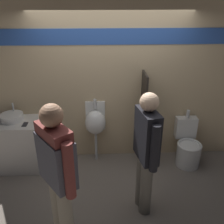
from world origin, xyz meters
TOP-DOWN VIEW (x-y plane):
  - ground_plane at (0.00, 0.00)m, footprint 16.00×16.00m
  - display_wall at (0.00, 0.60)m, footprint 4.41×0.07m
  - sink_counter at (-1.66, 0.29)m, footprint 0.99×0.56m
  - sink_basin at (-1.61, 0.35)m, footprint 0.36×0.36m
  - cell_phone at (-1.36, 0.18)m, footprint 0.07×0.14m
  - divider_near_counter at (0.52, 0.35)m, footprint 0.03×0.44m
  - urinal_near_counter at (-0.27, 0.43)m, footprint 0.35×0.29m
  - toilet at (1.31, 0.26)m, footprint 0.42×0.58m
  - person_in_vest at (-0.63, -1.19)m, footprint 0.46×0.52m
  - person_with_lanyard at (0.38, -0.74)m, footprint 0.27×0.59m

SIDE VIEW (x-z plane):
  - ground_plane at x=0.00m, z-range 0.00..0.00m
  - toilet at x=1.31m, z-range -0.15..0.77m
  - sink_counter at x=-1.66m, z-range 0.00..0.85m
  - urinal_near_counter at x=-0.27m, z-range 0.18..1.30m
  - divider_near_counter at x=0.52m, z-range 0.00..1.61m
  - cell_phone at x=-1.36m, z-range 0.85..0.87m
  - sink_basin at x=-1.61m, z-range 0.79..1.03m
  - person_with_lanyard at x=0.38m, z-range 0.09..1.79m
  - person_in_vest at x=-0.63m, z-range 0.14..1.92m
  - display_wall at x=0.00m, z-range 0.01..2.71m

